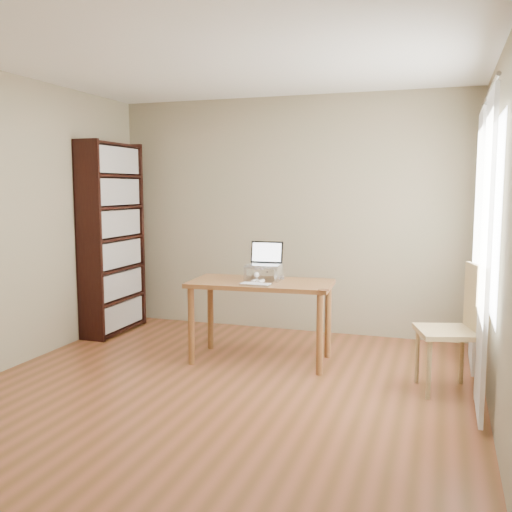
# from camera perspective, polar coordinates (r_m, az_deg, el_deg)

# --- Properties ---
(room) EXTENTS (4.04, 4.54, 2.64)m
(room) POSITION_cam_1_polar(r_m,az_deg,el_deg) (4.24, -4.11, 2.70)
(room) COLOR brown
(room) RESTS_ON ground
(bookshelf) EXTENTS (0.30, 0.90, 2.10)m
(bookshelf) POSITION_cam_1_polar(r_m,az_deg,el_deg) (6.49, -14.17, 1.73)
(bookshelf) COLOR black
(bookshelf) RESTS_ON ground
(curtains) EXTENTS (0.03, 1.90, 2.25)m
(curtains) POSITION_cam_1_polar(r_m,az_deg,el_deg) (4.73, 21.57, 1.07)
(curtains) COLOR white
(curtains) RESTS_ON ground
(desk) EXTENTS (1.33, 0.73, 0.75)m
(desk) POSITION_cam_1_polar(r_m,az_deg,el_deg) (5.26, 0.50, -3.70)
(desk) COLOR brown
(desk) RESTS_ON ground
(laptop_stand) EXTENTS (0.32, 0.25, 0.13)m
(laptop_stand) POSITION_cam_1_polar(r_m,az_deg,el_deg) (5.31, 0.77, -1.53)
(laptop_stand) COLOR silver
(laptop_stand) RESTS_ON desk
(laptop) EXTENTS (0.32, 0.27, 0.22)m
(laptop) POSITION_cam_1_polar(r_m,az_deg,el_deg) (5.34, 0.95, -0.34)
(laptop) COLOR silver
(laptop) RESTS_ON laptop_stand
(keyboard) EXTENTS (0.28, 0.13, 0.02)m
(keyboard) POSITION_cam_1_polar(r_m,az_deg,el_deg) (5.03, -0.01, -2.85)
(keyboard) COLOR silver
(keyboard) RESTS_ON desk
(coaster) EXTENTS (0.09, 0.09, 0.01)m
(coaster) POSITION_cam_1_polar(r_m,az_deg,el_deg) (4.82, 6.76, -3.40)
(coaster) COLOR #562F1D
(coaster) RESTS_ON desk
(cat) EXTENTS (0.26, 0.49, 0.16)m
(cat) POSITION_cam_1_polar(r_m,az_deg,el_deg) (5.33, 1.05, -1.64)
(cat) COLOR #433934
(cat) RESTS_ON desk
(chair) EXTENTS (0.56, 0.56, 1.01)m
(chair) POSITION_cam_1_polar(r_m,az_deg,el_deg) (4.74, 19.59, -6.42)
(chair) COLOR tan
(chair) RESTS_ON ground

